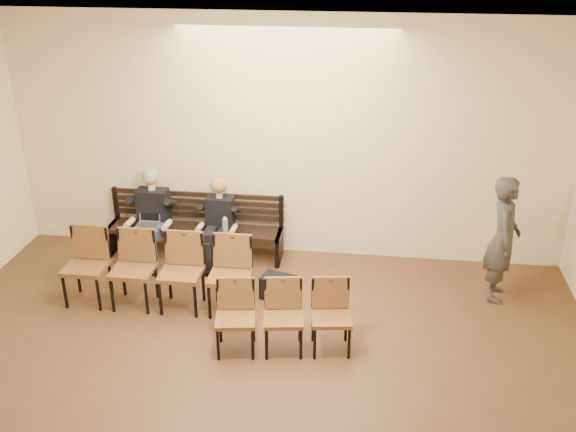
# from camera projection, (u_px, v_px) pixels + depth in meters

# --- Properties ---
(room_walls) EXTENTS (8.02, 10.01, 3.51)m
(room_walls) POSITION_uv_depth(u_px,v_px,m) (211.00, 209.00, 4.92)
(room_walls) COLOR beige
(room_walls) RESTS_ON ground
(bench) EXTENTS (2.60, 0.90, 0.45)m
(bench) POSITION_uv_depth(u_px,v_px,m) (195.00, 242.00, 9.52)
(bench) COLOR black
(bench) RESTS_ON ground
(seated_man) EXTENTS (0.56, 0.77, 1.34)m
(seated_man) POSITION_uv_depth(u_px,v_px,m) (152.00, 216.00, 9.30)
(seated_man) COLOR black
(seated_man) RESTS_ON ground
(seated_woman) EXTENTS (0.49, 0.68, 1.14)m
(seated_woman) POSITION_uv_depth(u_px,v_px,m) (219.00, 226.00, 9.22)
(seated_woman) COLOR black
(seated_woman) RESTS_ON ground
(laptop) EXTENTS (0.31, 0.25, 0.22)m
(laptop) POSITION_uv_depth(u_px,v_px,m) (148.00, 227.00, 9.21)
(laptop) COLOR #BABABF
(laptop) RESTS_ON bench
(water_bottle) EXTENTS (0.08, 0.08, 0.25)m
(water_bottle) POSITION_uv_depth(u_px,v_px,m) (225.00, 233.00, 9.01)
(water_bottle) COLOR silver
(water_bottle) RESTS_ON bench
(bag) EXTENTS (0.49, 0.40, 0.31)m
(bag) POSITION_uv_depth(u_px,v_px,m) (278.00, 287.00, 8.47)
(bag) COLOR black
(bag) RESTS_ON ground
(passerby) EXTENTS (0.57, 0.77, 1.95)m
(passerby) POSITION_uv_depth(u_px,v_px,m) (504.00, 230.00, 8.16)
(passerby) COLOR #38342E
(passerby) RESTS_ON ground
(chair_row_front) EXTENTS (2.42, 0.55, 0.99)m
(chair_row_front) POSITION_uv_depth(u_px,v_px,m) (157.00, 272.00, 8.14)
(chair_row_front) COLOR brown
(chair_row_front) RESTS_ON ground
(chair_row_back) EXTENTS (1.59, 0.70, 0.86)m
(chair_row_back) POSITION_uv_depth(u_px,v_px,m) (283.00, 319.00, 7.31)
(chair_row_back) COLOR brown
(chair_row_back) RESTS_ON ground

